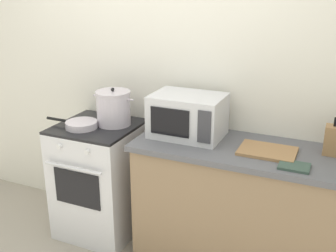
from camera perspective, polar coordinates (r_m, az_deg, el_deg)
back_wall at (r=3.10m, az=3.65°, el=6.33°), size 4.40×0.10×2.50m
lower_cabinet_right at (r=2.95m, az=12.05°, el=-11.94°), size 1.64×0.56×0.88m
countertop_right at (r=2.74m, az=12.73°, el=-3.71°), size 1.70×0.60×0.04m
stove at (r=3.35m, az=-9.51°, el=-7.31°), size 0.60×0.64×0.92m
stock_pot at (r=3.13m, az=-7.64°, el=2.53°), size 0.35×0.27×0.29m
frying_pan at (r=3.13m, az=-12.13°, el=0.21°), size 0.44×0.24×0.05m
microwave at (r=2.87m, az=2.79°, el=1.47°), size 0.50×0.37×0.30m
cutting_board at (r=2.70m, az=13.77°, el=-3.44°), size 0.36×0.26×0.02m
knife_block at (r=2.77m, az=22.36°, el=-1.87°), size 0.13×0.10×0.27m
oven_mitt at (r=2.54m, az=17.28°, el=-5.42°), size 0.18×0.14×0.02m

